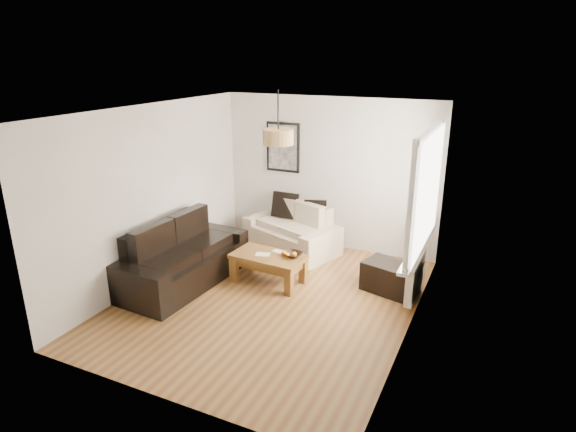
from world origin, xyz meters
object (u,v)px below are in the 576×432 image
at_px(sofa_leather, 182,254).
at_px(ottoman, 390,277).
at_px(loveseat_cream, 292,228).
at_px(coffee_table, 269,268).

distance_m(sofa_leather, ottoman, 3.06).
bearing_deg(sofa_leather, ottoman, -67.15).
xyz_separation_m(sofa_leather, ottoman, (2.88, 1.02, -0.23)).
bearing_deg(loveseat_cream, coffee_table, -60.86).
bearing_deg(coffee_table, sofa_leather, -155.03).
height_order(loveseat_cream, ottoman, loveseat_cream).
relative_size(loveseat_cream, sofa_leather, 0.77).
bearing_deg(ottoman, coffee_table, -164.48).
distance_m(loveseat_cream, sofa_leather, 2.06).
relative_size(sofa_leather, ottoman, 2.76).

